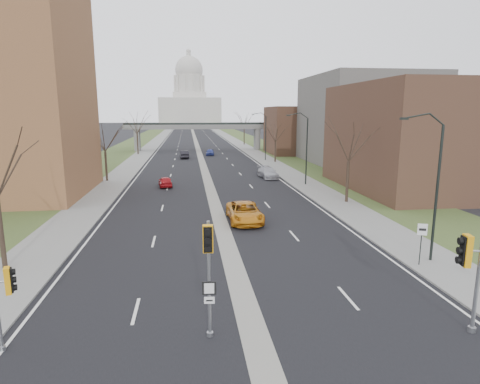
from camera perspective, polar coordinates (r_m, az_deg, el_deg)
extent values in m
plane|color=black|center=(17.68, 1.75, -18.64)|extent=(700.00, 700.00, 0.00)
cube|color=black|center=(165.38, -6.61, 8.13)|extent=(20.00, 600.00, 0.01)
cube|color=gray|center=(165.38, -6.61, 8.13)|extent=(1.20, 600.00, 0.02)
cube|color=gray|center=(165.99, -2.42, 8.22)|extent=(4.00, 600.00, 0.12)
cube|color=gray|center=(165.63, -10.80, 8.03)|extent=(4.00, 600.00, 0.12)
cube|color=#344620|center=(166.62, -0.34, 8.24)|extent=(8.00, 600.00, 0.10)
cube|color=#344620|center=(166.08, -12.89, 7.95)|extent=(8.00, 600.00, 0.10)
cube|color=brown|center=(50.69, 24.30, 7.09)|extent=(16.00, 20.00, 12.00)
cube|color=#605E58|center=(73.73, 17.26, 9.74)|extent=(18.00, 22.00, 15.00)
cube|color=brown|center=(88.66, 8.73, 8.66)|extent=(14.00, 14.00, 10.00)
cube|color=slate|center=(96.03, -14.40, 7.14)|extent=(1.20, 2.50, 5.00)
cube|color=slate|center=(96.75, 2.43, 7.51)|extent=(1.20, 2.50, 5.00)
cube|color=slate|center=(95.21, -5.99, 9.20)|extent=(34.00, 3.00, 1.00)
cube|color=black|center=(95.19, -6.00, 9.62)|extent=(34.00, 0.15, 0.50)
cube|color=silver|center=(335.14, -7.13, 11.37)|extent=(48.00, 42.00, 20.00)
cube|color=silver|center=(335.39, -7.18, 13.42)|extent=(26.00, 26.00, 5.00)
cylinder|color=silver|center=(335.87, -7.22, 14.96)|extent=(22.00, 22.00, 14.00)
sphere|color=silver|center=(336.77, -7.27, 16.82)|extent=(22.00, 22.00, 22.00)
cylinder|color=silver|center=(338.10, -7.32, 18.76)|extent=(3.60, 3.60, 4.50)
cylinder|color=black|center=(25.93, 26.18, -0.34)|extent=(0.16, 0.16, 8.00)
cube|color=black|center=(24.29, 22.48, 9.61)|extent=(0.45, 0.18, 0.14)
cylinder|color=black|center=(49.46, 9.45, 5.66)|extent=(0.16, 0.16, 8.00)
cube|color=black|center=(48.63, 6.98, 10.77)|extent=(0.45, 0.18, 0.14)
cylinder|color=black|center=(74.65, 3.66, 7.63)|extent=(0.16, 0.16, 8.00)
cube|color=black|center=(74.10, 1.93, 10.99)|extent=(0.45, 0.18, 0.14)
cylinder|color=#382B21|center=(26.27, -30.84, -5.13)|extent=(0.28, 0.28, 4.00)
cylinder|color=#382B21|center=(54.58, -18.50, 3.50)|extent=(0.28, 0.28, 3.75)
cylinder|color=#382B21|center=(88.00, -14.35, 6.63)|extent=(0.28, 0.28, 4.25)
cylinder|color=#382B21|center=(40.78, 15.02, 1.42)|extent=(0.28, 0.28, 4.00)
cylinder|color=#382B21|center=(72.15, 5.04, 5.69)|extent=(0.28, 0.28, 3.50)
cylinder|color=#382B21|center=(111.40, 0.59, 7.88)|extent=(0.28, 0.28, 4.25)
cylinder|color=gray|center=(18.49, -30.72, -18.59)|extent=(0.25, 0.25, 0.18)
cube|color=orange|center=(17.34, -30.14, -10.85)|extent=(0.45, 0.46, 1.01)
cylinder|color=gray|center=(16.01, -4.41, -12.42)|extent=(0.13, 0.13, 4.78)
cylinder|color=gray|center=(17.06, -4.29, -19.50)|extent=(0.26, 0.26, 0.18)
cube|color=orange|center=(14.93, -4.57, -6.65)|extent=(0.42, 0.40, 1.06)
cube|color=black|center=(16.12, -4.39, -13.31)|extent=(0.55, 0.08, 0.55)
cube|color=silver|center=(16.34, -4.37, -14.93)|extent=(0.42, 0.07, 0.28)
cylinder|color=gray|center=(18.65, 30.93, -8.84)|extent=(0.16, 0.16, 5.83)
cylinder|color=gray|center=(19.71, 30.08, -16.55)|extent=(0.31, 0.31, 0.22)
cube|color=orange|center=(18.23, 29.53, -7.28)|extent=(0.53, 0.55, 1.29)
cylinder|color=black|center=(25.52, 24.28, -7.16)|extent=(0.06, 0.06, 2.13)
cube|color=silver|center=(25.22, 24.48, -4.86)|extent=(0.51, 0.21, 0.68)
imported|color=#A41218|center=(49.15, -10.56, 1.48)|extent=(1.94, 3.86, 1.26)
imported|color=black|center=(79.34, -7.96, 5.32)|extent=(1.95, 4.70, 1.51)
imported|color=#C67715|center=(32.86, 0.66, -2.88)|extent=(2.66, 5.67, 1.57)
imported|color=#9FA0A7|center=(54.95, 3.98, 2.77)|extent=(2.49, 5.19, 1.46)
imported|color=navy|center=(84.29, -4.28, 5.69)|extent=(1.99, 4.10, 1.35)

